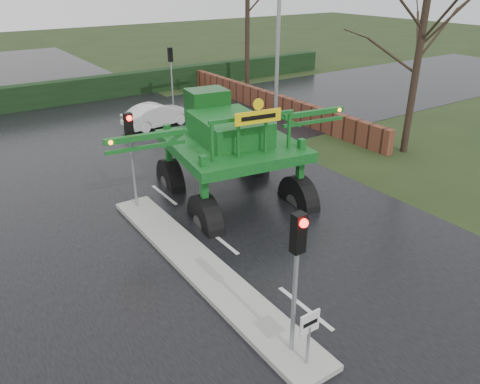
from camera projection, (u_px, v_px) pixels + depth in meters
ground at (305, 309)px, 11.76m from camera, size 140.00×140.00×0.00m
road_main at (143, 178)px, 19.23m from camera, size 14.00×80.00×0.02m
road_cross at (94, 139)px, 23.71m from camera, size 80.00×12.00×0.02m
median_island at (200, 266)px, 13.30m from camera, size 1.20×10.00×0.16m
hedge_row at (51, 94)px, 29.37m from camera, size 44.00×0.90×1.50m
brick_wall at (261, 99)px, 28.82m from camera, size 0.40×20.00×1.20m
keep_left_sign at (309, 330)px, 9.53m from camera, size 0.50×0.07×1.35m
traffic_signal_near at (297, 256)px, 9.24m from camera, size 0.26×0.33×3.52m
traffic_signal_mid at (130, 140)px, 15.59m from camera, size 0.26×0.33×3.52m
traffic_signal_far at (171, 63)px, 28.93m from camera, size 0.26×0.33×3.52m
street_light_right at (274, 11)px, 22.36m from camera, size 3.85×0.30×10.00m
tree_right_near at (421, 37)px, 19.91m from camera, size 5.60×5.60×9.64m
crop_sprayer at (200, 154)px, 14.89m from camera, size 9.12×6.28×5.14m
white_sedan at (158, 127)px, 25.68m from camera, size 4.00×1.91×1.26m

